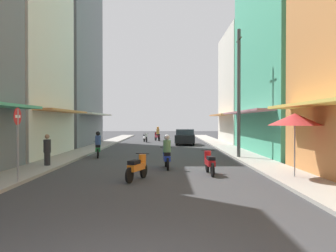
{
  "coord_description": "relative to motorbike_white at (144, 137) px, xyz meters",
  "views": [
    {
      "loc": [
        0.6,
        -4.78,
        2.19
      ],
      "look_at": [
        0.69,
        15.4,
        1.91
      ],
      "focal_mm": 37.6,
      "sensor_mm": 36.0,
      "label": 1
    }
  ],
  "objects": [
    {
      "name": "parked_car",
      "position": [
        3.96,
        -4.17,
        0.24
      ],
      "size": [
        2.06,
        4.22,
        1.45
      ],
      "color": "black",
      "rests_on": "ground"
    },
    {
      "name": "utility_pole",
      "position": [
        6.44,
        -16.35,
        3.31
      ],
      "size": [
        0.2,
        1.2,
        7.47
      ],
      "color": "#4C4C4F",
      "rests_on": "ground"
    },
    {
      "name": "ground_plane",
      "position": [
        1.76,
        -11.95,
        -0.5
      ],
      "size": [
        105.01,
        105.01,
        0.0
      ],
      "primitive_type": "plane",
      "color": "#38383A"
    },
    {
      "name": "building_right_far",
      "position": [
        10.99,
        -1.8,
        4.95
      ],
      "size": [
        7.05,
        9.32,
        10.92
      ],
      "color": "silver",
      "rests_on": "ground"
    },
    {
      "name": "sidewalk_right",
      "position": [
        7.1,
        -11.95,
        -0.44
      ],
      "size": [
        1.81,
        55.73,
        0.12
      ],
      "primitive_type": "cube",
      "color": "#ADA89E",
      "rests_on": "ground"
    },
    {
      "name": "motorbike_maroon",
      "position": [
        1.19,
        2.21,
        0.2
      ],
      "size": [
        0.77,
        1.74,
        1.58
      ],
      "color": "black",
      "rests_on": "ground"
    },
    {
      "name": "motorbike_blue",
      "position": [
        2.3,
        -20.47,
        0.2
      ],
      "size": [
        0.55,
        1.81,
        1.58
      ],
      "color": "black",
      "rests_on": "ground"
    },
    {
      "name": "building_left_far",
      "position": [
        -7.47,
        -5.02,
        8.03
      ],
      "size": [
        7.05,
        10.47,
        17.07
      ],
      "color": "slate",
      "rests_on": "ground"
    },
    {
      "name": "vendor_umbrella",
      "position": [
        7.08,
        -23.54,
        1.75
      ],
      "size": [
        1.99,
        1.99,
        2.48
      ],
      "color": "#99999E",
      "rests_on": "ground"
    },
    {
      "name": "sidewalk_left",
      "position": [
        -3.57,
        -11.95,
        -0.44
      ],
      "size": [
        1.81,
        55.73,
        0.12
      ],
      "primitive_type": "cube",
      "color": "#9E9991",
      "rests_on": "ground"
    },
    {
      "name": "street_sign_no_entry",
      "position": [
        -2.82,
        -24.52,
        1.21
      ],
      "size": [
        0.07,
        0.6,
        2.65
      ],
      "color": "gray",
      "rests_on": "ground"
    },
    {
      "name": "motorbike_orange",
      "position": [
        1.23,
        -23.65,
        0.0
      ],
      "size": [
        0.77,
        1.73,
        0.96
      ],
      "color": "black",
      "rests_on": "ground"
    },
    {
      "name": "pedestrian_foreground",
      "position": [
        -3.29,
        -20.21,
        0.28
      ],
      "size": [
        0.34,
        0.34,
        1.58
      ],
      "color": "#262628",
      "rests_on": "ground"
    },
    {
      "name": "building_right_mid",
      "position": [
        11.0,
        -12.96,
        7.8
      ],
      "size": [
        7.05,
        12.2,
        16.62
      ],
      "color": "#4CB28C",
      "rests_on": "ground"
    },
    {
      "name": "building_left_mid",
      "position": [
        -7.47,
        -15.22,
        5.65
      ],
      "size": [
        7.05,
        8.33,
        12.31
      ],
      "color": "silver",
      "rests_on": "ground"
    },
    {
      "name": "motorbike_green",
      "position": [
        -1.85,
        -15.47,
        0.2
      ],
      "size": [
        0.59,
        1.8,
        1.58
      ],
      "color": "black",
      "rests_on": "ground"
    },
    {
      "name": "motorbike_red",
      "position": [
        4.07,
        -22.2,
        0.0
      ],
      "size": [
        0.55,
        1.81,
        0.96
      ],
      "color": "black",
      "rests_on": "ground"
    },
    {
      "name": "motorbike_white",
      "position": [
        0.0,
        0.0,
        0.0
      ],
      "size": [
        0.67,
        1.77,
        0.96
      ],
      "color": "black",
      "rests_on": "ground"
    }
  ]
}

